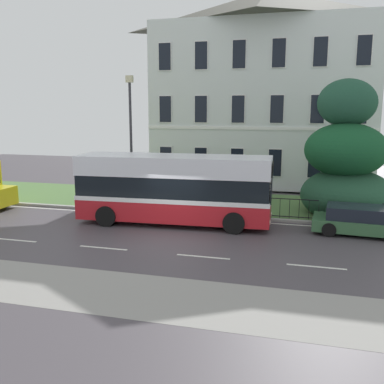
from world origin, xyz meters
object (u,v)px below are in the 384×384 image
Objects in this scene: street_lamp_post at (131,132)px; litter_bin at (365,209)px; georgian_townhouse at (265,88)px; single_decker_bus at (174,188)px; parked_hatchback_00 at (359,221)px; evergreen_tree at (346,164)px.

litter_bin is (12.01, -0.60, -3.36)m from street_lamp_post.
single_decker_bus is (-2.72, -13.30, -5.11)m from georgian_townhouse.
street_lamp_post is 12.48m from litter_bin.
street_lamp_post is at bearing -120.24° from georgian_townhouse.
parked_hatchback_00 is (5.49, -12.94, -6.20)m from georgian_townhouse.
parked_hatchback_00 is 12.34m from street_lamp_post.
street_lamp_post is at bearing 177.15° from litter_bin.
georgian_townhouse is 1.64× the size of single_decker_bus.
single_decker_bus is at bearing -40.96° from street_lamp_post.
single_decker_bus is at bearing -173.33° from parked_hatchback_00.
parked_hatchback_00 is at bearing -0.51° from single_decker_bus.
street_lamp_post is (-3.34, 2.90, 2.40)m from single_decker_bus.
parked_hatchback_00 is 0.59× the size of street_lamp_post.
street_lamp_post is (-11.17, -0.90, 1.48)m from evergreen_tree.
evergreen_tree is 1.73× the size of parked_hatchback_00.
georgian_townhouse is at bearing 118.29° from evergreen_tree.
evergreen_tree is at bearing 100.53° from parked_hatchback_00.
street_lamp_post is at bearing 136.02° from single_decker_bus.
single_decker_bus is 8.30m from parked_hatchback_00.
litter_bin is (0.45, 1.94, 0.13)m from parked_hatchback_00.
georgian_townhouse is 3.62× the size of parked_hatchback_00.
single_decker_bus is 9.02m from litter_bin.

